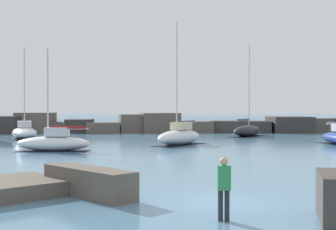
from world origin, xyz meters
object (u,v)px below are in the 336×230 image
object	(u,v)px
sailboat_moored_3	(24,132)
sailboat_moored_4	(247,130)
sailboat_moored_0	(54,142)
person_on_rocks	(224,185)
sailboat_moored_5	(180,136)

from	to	relation	value
sailboat_moored_3	sailboat_moored_4	distance (m)	24.12
sailboat_moored_0	person_on_rocks	distance (m)	23.48
sailboat_moored_4	sailboat_moored_3	bearing A→B (deg)	-171.95
sailboat_moored_4	sailboat_moored_5	xyz separation A→B (m)	(-8.53, -12.11, 0.10)
sailboat_moored_4	person_on_rocks	size ratio (longest dim) A/B	5.95
sailboat_moored_0	person_on_rocks	world-z (taller)	sailboat_moored_0
person_on_rocks	sailboat_moored_3	bearing A→B (deg)	112.07
sailboat_moored_0	sailboat_moored_4	distance (m)	25.25
sailboat_moored_0	sailboat_moored_5	world-z (taller)	sailboat_moored_5
sailboat_moored_3	person_on_rocks	size ratio (longest dim) A/B	5.33
sailboat_moored_4	person_on_rocks	xyz separation A→B (m)	(-9.30, -39.33, 0.33)
sailboat_moored_0	sailboat_moored_4	bearing A→B (deg)	44.10
sailboat_moored_0	sailboat_moored_5	size ratio (longest dim) A/B	0.72
sailboat_moored_4	sailboat_moored_0	bearing A→B (deg)	-135.90
sailboat_moored_3	sailboat_moored_5	distance (m)	17.66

